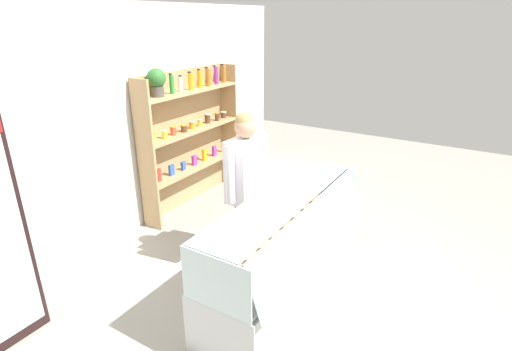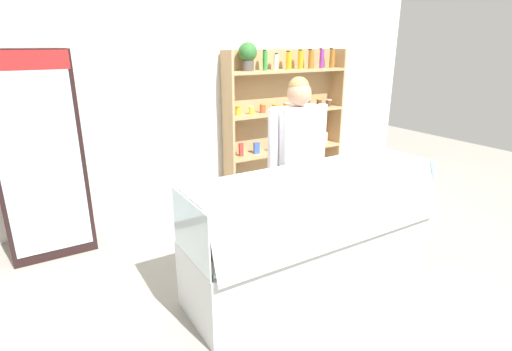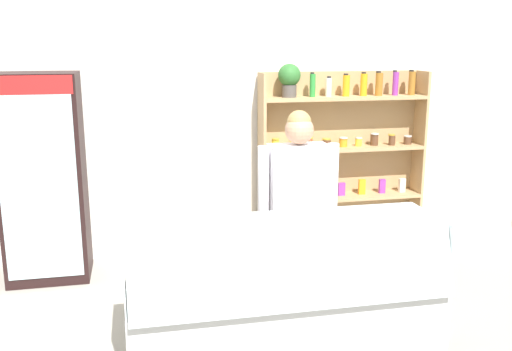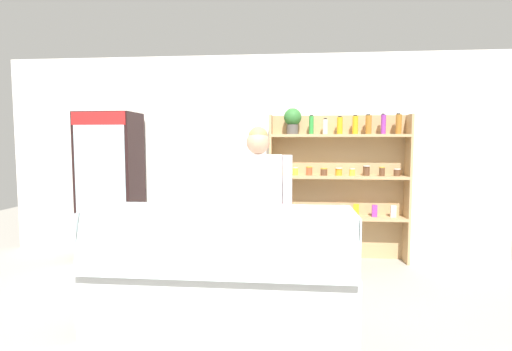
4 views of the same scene
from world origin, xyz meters
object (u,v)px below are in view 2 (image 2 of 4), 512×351
Objects in this scene: deli_display_case at (312,251)px; shop_clerk at (298,152)px; shelving_unit at (282,111)px; drinks_fridge at (39,156)px.

shop_clerk reaches higher than deli_display_case.
shelving_unit reaches higher than deli_display_case.
deli_display_case is at bearing -45.85° from drinks_fridge.
drinks_fridge is at bearing 134.15° from deli_display_case.
shop_clerk is at bearing -120.04° from shelving_unit.
shelving_unit is 2.50m from deli_display_case.
deli_display_case is at bearing -113.92° from shop_clerk.
shelving_unit reaches higher than shop_clerk.
shelving_unit is 1.74m from shop_clerk.
drinks_fridge is 2.43m from shop_clerk.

